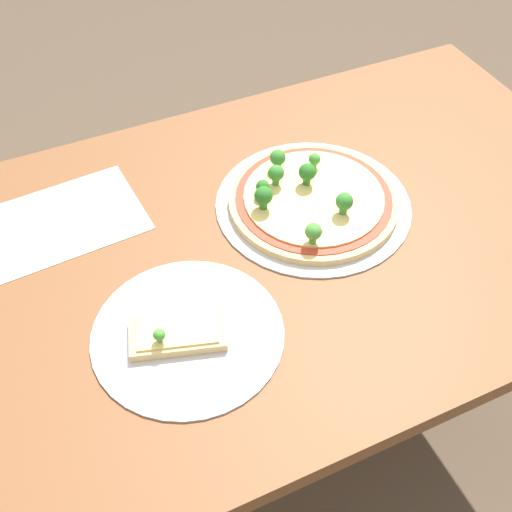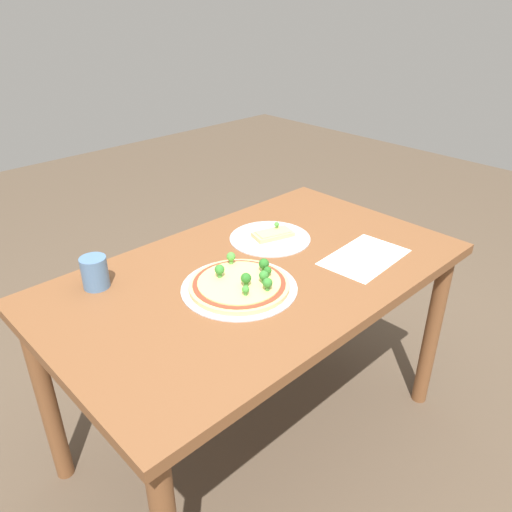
{
  "view_description": "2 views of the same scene",
  "coord_description": "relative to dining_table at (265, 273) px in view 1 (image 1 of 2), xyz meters",
  "views": [
    {
      "loc": [
        -0.34,
        -0.7,
        1.56
      ],
      "look_at": [
        -0.04,
        -0.05,
        0.77
      ],
      "focal_mm": 45.0,
      "sensor_mm": 36.0,
      "label": 1
    },
    {
      "loc": [
        0.98,
        1.02,
        1.56
      ],
      "look_at": [
        -0.04,
        -0.05,
        0.77
      ],
      "focal_mm": 35.0,
      "sensor_mm": 36.0,
      "label": 2
    }
  ],
  "objects": [
    {
      "name": "pizza_tray_whole",
      "position": [
        0.11,
        0.04,
        0.11
      ],
      "size": [
        0.36,
        0.36,
        0.07
      ],
      "color": "#B7B7BC",
      "rests_on": "dining_table"
    },
    {
      "name": "paper_menu",
      "position": [
        -0.33,
        0.19,
        0.09
      ],
      "size": [
        0.32,
        0.22,
        0.0
      ],
      "primitive_type": "cube",
      "rotation": [
        0.0,
        0.0,
        0.07
      ],
      "color": "white",
      "rests_on": "dining_table"
    },
    {
      "name": "ground_plane",
      "position": [
        0.0,
        0.0,
        -0.65
      ],
      "size": [
        8.0,
        8.0,
        0.0
      ],
      "primitive_type": "plane",
      "color": "brown"
    },
    {
      "name": "pizza_tray_slice",
      "position": [
        -0.2,
        -0.13,
        0.1
      ],
      "size": [
        0.3,
        0.3,
        0.05
      ],
      "color": "#B7B7BC",
      "rests_on": "dining_table"
    },
    {
      "name": "dining_table",
      "position": [
        0.0,
        0.0,
        0.0
      ],
      "size": [
        1.39,
        0.82,
        0.75
      ],
      "color": "brown",
      "rests_on": "ground_plane"
    }
  ]
}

